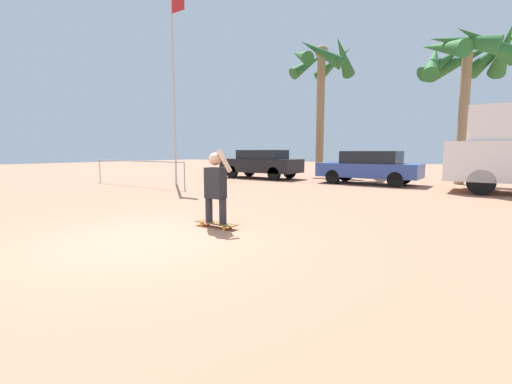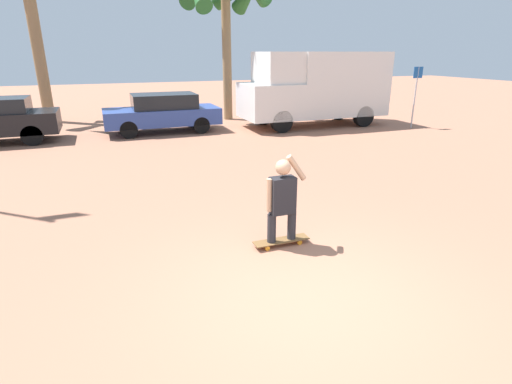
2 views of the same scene
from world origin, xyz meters
name	(u,v)px [view 1 (image 1 of 2)]	position (x,y,z in m)	size (l,w,h in m)	color
ground_plane	(142,242)	(0.00, 0.00, 0.00)	(80.00, 80.00, 0.00)	#A36B51
skateboard	(216,224)	(0.30, 1.48, 0.08)	(0.93, 0.23, 0.09)	brown
person_skateboarder	(215,184)	(0.30, 1.48, 0.85)	(0.67, 0.24, 1.42)	#28282D
parked_car_blue	(369,167)	(0.02, 12.08, 0.78)	(4.36, 1.82, 1.48)	black
parked_car_black	(261,163)	(-5.81, 12.03, 0.82)	(4.38, 1.81, 1.53)	black
palm_tree_near_van	(466,57)	(3.29, 14.25, 5.47)	(4.21, 4.23, 6.63)	#8E704C
palm_tree_center_background	(321,68)	(-4.44, 16.48, 6.47)	(4.15, 4.21, 8.07)	#8E704C
flagpole	(174,81)	(-6.86, 6.94, 4.46)	(0.83, 0.12, 8.05)	#B7B7BC
plaza_railing_segment	(137,164)	(-7.90, 5.66, 0.93)	(5.82, 0.05, 1.08)	#99999E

